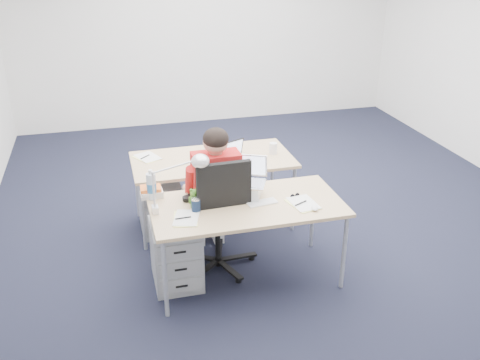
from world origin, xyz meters
name	(u,v)px	position (x,y,z in m)	size (l,w,h in m)	color
floor	(278,219)	(0.00, 0.00, 0.00)	(7.00, 7.00, 0.00)	black
room	(283,59)	(0.00, 0.00, 1.71)	(6.02, 7.02, 2.80)	silver
desk_near	(247,209)	(-0.61, -0.95, 0.68)	(1.60, 0.80, 0.73)	tan
desk_far	(213,163)	(-0.67, 0.10, 0.68)	(1.60, 0.80, 0.73)	tan
office_chair	(219,237)	(-0.81, -0.73, 0.32)	(0.73, 0.73, 1.11)	black
seated_person	(213,193)	(-0.81, -0.54, 0.66)	(0.41, 0.71, 1.32)	#B41A19
drawer_pedestal_near	(176,254)	(-1.21, -0.84, 0.28)	(0.40, 0.50, 0.55)	#9DA0A2
drawer_pedestal_far	(160,205)	(-1.23, 0.12, 0.28)	(0.40, 0.50, 0.55)	#9DA0A2
silver_laptop	(246,179)	(-0.58, -0.82, 0.90)	(0.32, 0.25, 0.34)	silver
wireless_keyboard	(262,203)	(-0.48, -0.97, 0.74)	(0.25, 0.10, 0.01)	white
computer_mouse	(315,208)	(-0.10, -1.19, 0.75)	(0.06, 0.09, 0.03)	white
headphones	(197,197)	(-0.99, -0.75, 0.75)	(0.25, 0.19, 0.04)	black
can_koozie	(196,205)	(-1.04, -0.97, 0.79)	(0.07, 0.07, 0.12)	#12203A
water_bottle	(151,184)	(-1.36, -0.64, 0.86)	(0.08, 0.08, 0.26)	silver
bear_figurine	(194,198)	(-1.04, -0.89, 0.82)	(0.09, 0.07, 0.17)	#2E6B1C
book_stack	(151,192)	(-1.36, -0.60, 0.77)	(0.19, 0.14, 0.08)	silver
cordless_phone	(192,186)	(-1.01, -0.66, 0.81)	(0.04, 0.03, 0.16)	black
papers_left	(186,219)	(-1.14, -1.08, 0.73)	(0.19, 0.27, 0.01)	#F7F88F
papers_right	(303,204)	(-0.16, -1.07, 0.73)	(0.20, 0.28, 0.01)	#F7F88F
sunglasses	(295,196)	(-0.17, -0.92, 0.74)	(0.09, 0.04, 0.02)	black
desk_lamp	(172,183)	(-1.21, -0.91, 0.97)	(0.43, 0.16, 0.49)	silver
dark_laptop	(238,152)	(-0.45, -0.04, 0.83)	(0.29, 0.28, 0.21)	black
far_cup	(273,148)	(-0.05, 0.08, 0.79)	(0.08, 0.08, 0.11)	white
far_papers	(147,158)	(-1.31, 0.28, 0.73)	(0.19, 0.27, 0.01)	white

